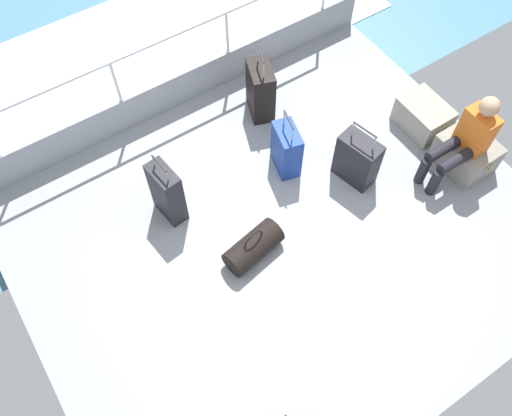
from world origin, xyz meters
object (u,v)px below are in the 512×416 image
suitcase_0 (167,193)px  suitcase_1 (286,149)px  passenger_seated (465,139)px  suitcase_4 (357,160)px  cargo_crate_1 (466,153)px  duffel_bag (253,247)px  suitcase_2 (261,91)px  cargo_crate_0 (423,116)px

suitcase_0 → suitcase_1: size_ratio=1.11×
passenger_seated → suitcase_4: 1.11m
cargo_crate_1 → duffel_bag: (-0.34, -2.56, -0.04)m
suitcase_0 → suitcase_4: bearing=69.6°
suitcase_0 → cargo_crate_1: bearing=67.6°
cargo_crate_1 → suitcase_4: bearing=-115.6°
suitcase_4 → duffel_bag: suitcase_4 is taller
cargo_crate_1 → duffel_bag: duffel_bag is taller
suitcase_2 → passenger_seated: bearing=33.8°
suitcase_1 → suitcase_4: 0.76m
suitcase_0 → suitcase_2: size_ratio=0.98×
cargo_crate_0 → passenger_seated: 0.78m
suitcase_2 → duffel_bag: bearing=-35.8°
passenger_seated → suitcase_1: (-1.06, -1.48, -0.26)m
cargo_crate_0 → cargo_crate_1: size_ratio=0.99×
cargo_crate_1 → suitcase_0: bearing=-112.4°
suitcase_2 → suitcase_0: bearing=-67.4°
suitcase_4 → suitcase_2: bearing=-166.4°
suitcase_0 → duffel_bag: suitcase_0 is taller
suitcase_2 → duffel_bag: 1.92m
cargo_crate_1 → suitcase_4: (-0.53, -1.11, 0.11)m
suitcase_1 → suitcase_2: 0.85m
cargo_crate_0 → cargo_crate_1: cargo_crate_1 is taller
passenger_seated → duffel_bag: (-0.34, -2.38, -0.41)m
cargo_crate_0 → duffel_bag: (0.32, -2.54, -0.03)m
cargo_crate_0 → cargo_crate_1: 0.66m
cargo_crate_1 → duffel_bag: bearing=-97.6°
cargo_crate_1 → suitcase_1: size_ratio=0.78×
suitcase_0 → suitcase_1: suitcase_0 is taller
passenger_seated → suitcase_1: passenger_seated is taller
cargo_crate_1 → passenger_seated: bearing=-90.0°
suitcase_2 → cargo_crate_0: bearing=49.2°
suitcase_0 → suitcase_2: suitcase_2 is taller
cargo_crate_0 → suitcase_0: bearing=-101.0°
suitcase_0 → suitcase_1: 1.36m
suitcase_4 → duffel_bag: (0.19, -1.44, -0.15)m
passenger_seated → cargo_crate_1: bearing=90.0°
suitcase_0 → suitcase_4: suitcase_0 is taller
cargo_crate_0 → suitcase_2: bearing=-130.8°
passenger_seated → suitcase_1: size_ratio=1.36×
suitcase_0 → suitcase_4: 2.02m
suitcase_4 → duffel_bag: 1.46m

